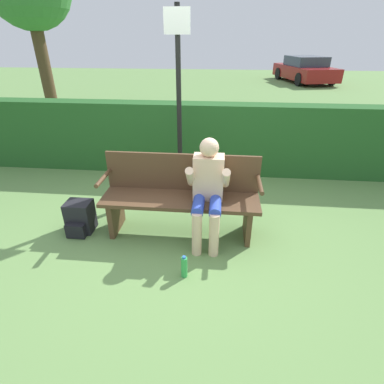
{
  "coord_description": "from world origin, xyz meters",
  "views": [
    {
      "loc": [
        0.44,
        -3.05,
        2.19
      ],
      "look_at": [
        0.15,
        -0.1,
        0.63
      ],
      "focal_mm": 28.0,
      "sensor_mm": 36.0,
      "label": 1
    }
  ],
  "objects": [
    {
      "name": "hedge_back",
      "position": [
        0.0,
        1.95,
        0.6
      ],
      "size": [
        12.0,
        0.39,
        1.2
      ],
      "color": "#235623",
      "rests_on": "ground"
    },
    {
      "name": "ground_plane",
      "position": [
        0.0,
        0.0,
        0.0
      ],
      "size": [
        40.0,
        40.0,
        0.0
      ],
      "primitive_type": "plane",
      "color": "#668E4C"
    },
    {
      "name": "water_bottle",
      "position": [
        0.13,
        -0.75,
        0.12
      ],
      "size": [
        0.07,
        0.07,
        0.25
      ],
      "color": "green",
      "rests_on": "ground"
    },
    {
      "name": "person_seated",
      "position": [
        0.32,
        -0.07,
        0.68
      ],
      "size": [
        0.48,
        0.6,
        1.21
      ],
      "color": "beige",
      "rests_on": "ground"
    },
    {
      "name": "backpack",
      "position": [
        -1.25,
        -0.08,
        0.19
      ],
      "size": [
        0.31,
        0.34,
        0.39
      ],
      "color": "black",
      "rests_on": "ground"
    },
    {
      "name": "parked_car",
      "position": [
        4.61,
        13.95,
        0.6
      ],
      "size": [
        2.69,
        4.33,
        1.24
      ],
      "rotation": [
        0.0,
        0.0,
        1.81
      ],
      "color": "maroon",
      "rests_on": "ground"
    },
    {
      "name": "signpost",
      "position": [
        -0.16,
        1.23,
        1.45
      ],
      "size": [
        0.34,
        0.09,
        2.55
      ],
      "color": "black",
      "rests_on": "ground"
    },
    {
      "name": "park_bench",
      "position": [
        0.0,
        0.07,
        0.49
      ],
      "size": [
        1.85,
        0.5,
        0.96
      ],
      "color": "#513823",
      "rests_on": "ground"
    }
  ]
}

